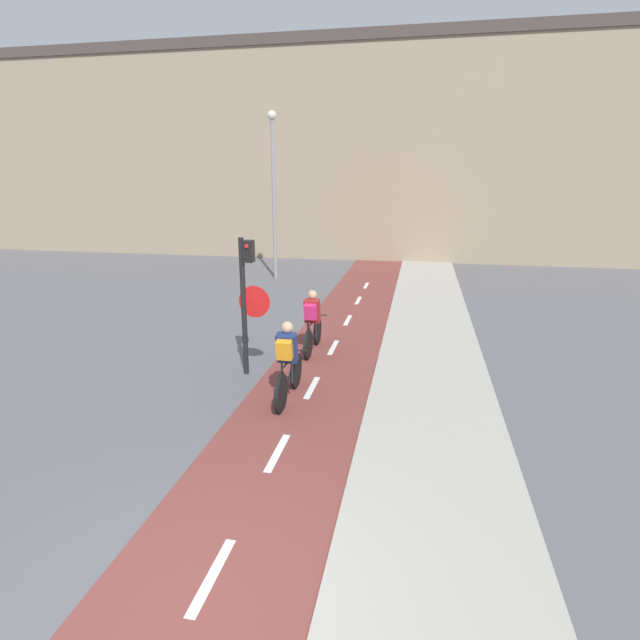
{
  "coord_description": "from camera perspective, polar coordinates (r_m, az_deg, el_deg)",
  "views": [
    {
      "loc": [
        1.96,
        -3.51,
        4.07
      ],
      "look_at": [
        0.0,
        6.32,
        1.2
      ],
      "focal_mm": 28.0,
      "sensor_mm": 36.0,
      "label": 1
    }
  ],
  "objects": [
    {
      "name": "ground_plane",
      "position": [
        5.72,
        -14.47,
        -29.99
      ],
      "size": [
        120.0,
        120.0,
        0.0
      ],
      "primitive_type": "plane",
      "color": "#5B5B60"
    },
    {
      "name": "bike_lane",
      "position": [
        5.72,
        -14.43,
        -29.85
      ],
      "size": [
        2.31,
        60.0,
        0.02
      ],
      "color": "brown",
      "rests_on": "ground_plane"
    },
    {
      "name": "building_row_background",
      "position": [
        27.73,
        7.62,
        18.39
      ],
      "size": [
        60.0,
        5.2,
        10.58
      ],
      "color": "gray",
      "rests_on": "ground_plane"
    },
    {
      "name": "traffic_light_pole",
      "position": [
        10.37,
        -8.33,
        3.25
      ],
      "size": [
        0.67,
        0.25,
        2.91
      ],
      "color": "black",
      "rests_on": "ground_plane"
    },
    {
      "name": "street_lamp_far",
      "position": [
        20.59,
        -5.35,
        15.78
      ],
      "size": [
        0.36,
        0.36,
        6.55
      ],
      "color": "gray",
      "rests_on": "ground_plane"
    },
    {
      "name": "cyclist_near",
      "position": [
        9.33,
        -3.71,
        -5.06
      ],
      "size": [
        0.46,
        1.83,
        1.55
      ],
      "color": "black",
      "rests_on": "ground_plane"
    },
    {
      "name": "cyclist_far",
      "position": [
        11.88,
        -0.88,
        -0.4
      ],
      "size": [
        0.46,
        1.78,
        1.53
      ],
      "color": "black",
      "rests_on": "ground_plane"
    }
  ]
}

